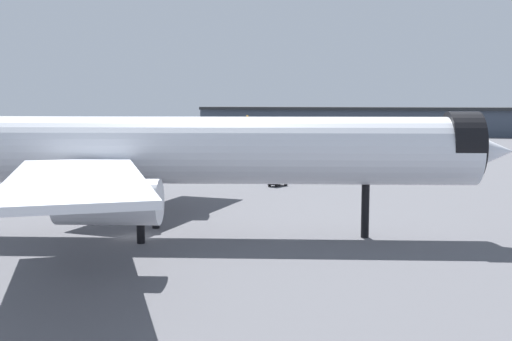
{
  "coord_description": "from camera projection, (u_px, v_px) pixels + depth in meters",
  "views": [
    {
      "loc": [
        29.3,
        -56.32,
        13.9
      ],
      "look_at": [
        11.66,
        3.75,
        6.87
      ],
      "focal_mm": 43.19,
      "sensor_mm": 36.0,
      "label": 1
    }
  ],
  "objects": [
    {
      "name": "airliner_near_gate",
      "position": [
        173.0,
        152.0,
        63.16
      ],
      "size": [
        68.41,
        61.21,
        19.92
      ],
      "rotation": [
        0.0,
        0.0,
        0.24
      ],
      "color": "silver",
      "rests_on": "ground"
    },
    {
      "name": "airliner_far_taxiway",
      "position": [
        251.0,
        138.0,
        162.23
      ],
      "size": [
        30.77,
        34.47,
        9.97
      ],
      "rotation": [
        0.0,
        0.0,
        5.08
      ],
      "color": "white",
      "rests_on": "ground"
    },
    {
      "name": "baggage_tug_wing",
      "position": [
        277.0,
        180.0,
        101.45
      ],
      "size": [
        2.98,
        3.58,
        1.85
      ],
      "rotation": [
        0.0,
        0.0,
        4.26
      ],
      "color": "black",
      "rests_on": "ground"
    },
    {
      "name": "traffic_cone_near_nose",
      "position": [
        13.0,
        191.0,
        93.31
      ],
      "size": [
        0.59,
        0.59,
        0.74
      ],
      "primitive_type": "cone",
      "color": "#F2600C",
      "rests_on": "ground"
    },
    {
      "name": "ground",
      "position": [
        137.0,
        237.0,
        63.46
      ],
      "size": [
        900.0,
        900.0,
        0.0
      ],
      "primitive_type": "plane",
      "color": "#56565B"
    },
    {
      "name": "terminal_building",
      "position": [
        455.0,
        121.0,
        253.6
      ],
      "size": [
        213.69,
        31.43,
        17.33
      ],
      "rotation": [
        0.0,
        0.0,
        -0.01
      ],
      "color": "#3D4756",
      "rests_on": "ground"
    }
  ]
}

